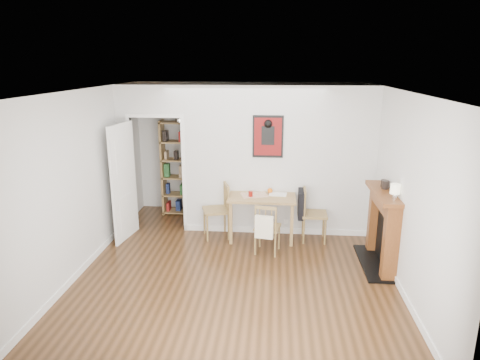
# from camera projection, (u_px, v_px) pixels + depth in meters

# --- Properties ---
(ground) EXTENTS (5.20, 5.20, 0.00)m
(ground) POSITION_uv_depth(u_px,v_px,m) (237.00, 266.00, 6.45)
(ground) COLOR #52321A
(ground) RESTS_ON ground
(room_shell) EXTENTS (5.20, 5.20, 5.20)m
(room_shell) POSITION_uv_depth(u_px,v_px,m) (250.00, 162.00, 7.38)
(room_shell) COLOR silver
(room_shell) RESTS_ON ground
(dining_table) EXTENTS (1.14, 0.72, 0.77)m
(dining_table) POSITION_uv_depth(u_px,v_px,m) (262.00, 201.00, 7.30)
(dining_table) COLOR #997347
(dining_table) RESTS_ON ground
(chair_left) EXTENTS (0.60, 0.60, 0.96)m
(chair_left) POSITION_uv_depth(u_px,v_px,m) (216.00, 211.00, 7.42)
(chair_left) COLOR #9A7D47
(chair_left) RESTS_ON ground
(chair_right) EXTENTS (0.53, 0.47, 0.92)m
(chair_right) POSITION_uv_depth(u_px,v_px,m) (313.00, 214.00, 7.27)
(chair_right) COLOR #9A7D47
(chair_right) RESTS_ON ground
(chair_front) EXTENTS (0.49, 0.53, 0.83)m
(chair_front) POSITION_uv_depth(u_px,v_px,m) (267.00, 228.00, 6.80)
(chair_front) COLOR #9A7D47
(chair_front) RESTS_ON ground
(bookshelf) EXTENTS (0.79, 0.32, 1.89)m
(bookshelf) POSITION_uv_depth(u_px,v_px,m) (182.00, 169.00, 8.46)
(bookshelf) COLOR #997347
(bookshelf) RESTS_ON ground
(fireplace) EXTENTS (0.45, 1.25, 1.16)m
(fireplace) POSITION_uv_depth(u_px,v_px,m) (383.00, 226.00, 6.35)
(fireplace) COLOR brown
(fireplace) RESTS_ON ground
(red_glass) EXTENTS (0.07, 0.07, 0.10)m
(red_glass) POSITION_uv_depth(u_px,v_px,m) (251.00, 194.00, 7.21)
(red_glass) COLOR maroon
(red_glass) RESTS_ON dining_table
(orange_fruit) EXTENTS (0.09, 0.09, 0.09)m
(orange_fruit) POSITION_uv_depth(u_px,v_px,m) (270.00, 191.00, 7.40)
(orange_fruit) COLOR orange
(orange_fruit) RESTS_ON dining_table
(placemat) EXTENTS (0.51, 0.44, 0.00)m
(placemat) POSITION_uv_depth(u_px,v_px,m) (254.00, 195.00, 7.31)
(placemat) COLOR beige
(placemat) RESTS_ON dining_table
(notebook) EXTENTS (0.31, 0.24, 0.01)m
(notebook) POSITION_uv_depth(u_px,v_px,m) (278.00, 194.00, 7.32)
(notebook) COLOR white
(notebook) RESTS_ON dining_table
(mantel_lamp) EXTENTS (0.14, 0.14, 0.21)m
(mantel_lamp) POSITION_uv_depth(u_px,v_px,m) (395.00, 190.00, 5.81)
(mantel_lamp) COLOR silver
(mantel_lamp) RESTS_ON fireplace
(ceramic_jar_a) EXTENTS (0.11, 0.11, 0.13)m
(ceramic_jar_a) POSITION_uv_depth(u_px,v_px,m) (385.00, 185.00, 6.30)
(ceramic_jar_a) COLOR black
(ceramic_jar_a) RESTS_ON fireplace
(ceramic_jar_b) EXTENTS (0.09, 0.09, 0.11)m
(ceramic_jar_b) POSITION_uv_depth(u_px,v_px,m) (384.00, 183.00, 6.42)
(ceramic_jar_b) COLOR black
(ceramic_jar_b) RESTS_ON fireplace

